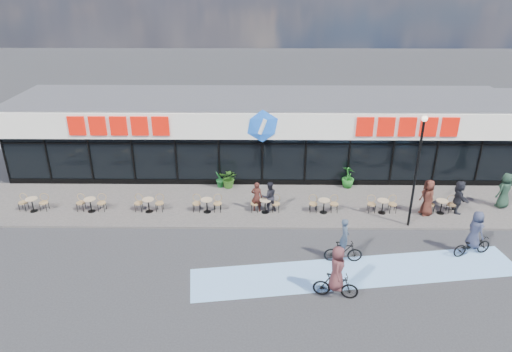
# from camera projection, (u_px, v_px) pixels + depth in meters

# --- Properties ---
(ground) EXTENTS (120.00, 120.00, 0.00)m
(ground) POSITION_uv_depth(u_px,v_px,m) (262.00, 252.00, 20.71)
(ground) COLOR #28282B
(ground) RESTS_ON ground
(sidewalk) EXTENTS (44.00, 5.00, 0.10)m
(sidewalk) POSITION_uv_depth(u_px,v_px,m) (262.00, 205.00, 24.79)
(sidewalk) COLOR #5B5551
(sidewalk) RESTS_ON ground
(bike_lane) EXTENTS (14.17, 4.13, 0.01)m
(bike_lane) POSITION_uv_depth(u_px,v_px,m) (357.00, 272.00, 19.30)
(bike_lane) COLOR #78ACE3
(bike_lane) RESTS_ON ground
(building) EXTENTS (30.60, 6.57, 4.75)m
(building) POSITION_uv_depth(u_px,v_px,m) (262.00, 132.00, 28.81)
(building) COLOR black
(building) RESTS_ON ground
(lamp_post) EXTENTS (0.28, 0.28, 5.64)m
(lamp_post) POSITION_uv_depth(u_px,v_px,m) (418.00, 164.00, 21.34)
(lamp_post) COLOR black
(lamp_post) RESTS_ON sidewalk
(bistro_set_0) EXTENTS (1.54, 0.62, 0.90)m
(bistro_set_0) POSITION_uv_depth(u_px,v_px,m) (33.00, 203.00, 23.91)
(bistro_set_0) COLOR tan
(bistro_set_0) RESTS_ON sidewalk
(bistro_set_1) EXTENTS (1.54, 0.62, 0.90)m
(bistro_set_1) POSITION_uv_depth(u_px,v_px,m) (91.00, 203.00, 23.88)
(bistro_set_1) COLOR tan
(bistro_set_1) RESTS_ON sidewalk
(bistro_set_2) EXTENTS (1.54, 0.62, 0.90)m
(bistro_set_2) POSITION_uv_depth(u_px,v_px,m) (149.00, 203.00, 23.86)
(bistro_set_2) COLOR tan
(bistro_set_2) RESTS_ON sidewalk
(bistro_set_3) EXTENTS (1.54, 0.62, 0.90)m
(bistro_set_3) POSITION_uv_depth(u_px,v_px,m) (207.00, 203.00, 23.83)
(bistro_set_3) COLOR tan
(bistro_set_3) RESTS_ON sidewalk
(bistro_set_4) EXTENTS (1.54, 0.62, 0.90)m
(bistro_set_4) POSITION_uv_depth(u_px,v_px,m) (265.00, 204.00, 23.80)
(bistro_set_4) COLOR tan
(bistro_set_4) RESTS_ON sidewalk
(bistro_set_5) EXTENTS (1.54, 0.62, 0.90)m
(bistro_set_5) POSITION_uv_depth(u_px,v_px,m) (324.00, 204.00, 23.77)
(bistro_set_5) COLOR tan
(bistro_set_5) RESTS_ON sidewalk
(bistro_set_6) EXTENTS (1.54, 0.62, 0.90)m
(bistro_set_6) POSITION_uv_depth(u_px,v_px,m) (382.00, 204.00, 23.74)
(bistro_set_6) COLOR tan
(bistro_set_6) RESTS_ON sidewalk
(bistro_set_7) EXTENTS (1.54, 0.62, 0.90)m
(bistro_set_7) POSITION_uv_depth(u_px,v_px,m) (441.00, 205.00, 23.71)
(bistro_set_7) COLOR tan
(bistro_set_7) RESTS_ON sidewalk
(potted_plant_left) EXTENTS (1.23, 1.12, 1.17)m
(potted_plant_left) POSITION_uv_depth(u_px,v_px,m) (229.00, 178.00, 26.44)
(potted_plant_left) COLOR #2B5819
(potted_plant_left) RESTS_ON sidewalk
(potted_plant_mid) EXTENTS (0.58, 0.66, 1.04)m
(potted_plant_mid) POSITION_uv_depth(u_px,v_px,m) (220.00, 179.00, 26.44)
(potted_plant_mid) COLOR #1E692B
(potted_plant_mid) RESTS_ON sidewalk
(potted_plant_right) EXTENTS (1.02, 1.02, 1.30)m
(potted_plant_right) POSITION_uv_depth(u_px,v_px,m) (348.00, 177.00, 26.44)
(potted_plant_right) COLOR #1B5E1C
(potted_plant_right) RESTS_ON sidewalk
(patron_left) EXTENTS (0.67, 0.50, 1.65)m
(patron_left) POSITION_uv_depth(u_px,v_px,m) (257.00, 197.00, 23.72)
(patron_left) COLOR #3D1A15
(patron_left) RESTS_ON sidewalk
(patron_right) EXTENTS (0.92, 0.79, 1.65)m
(patron_right) POSITION_uv_depth(u_px,v_px,m) (269.00, 197.00, 23.74)
(patron_right) COLOR black
(patron_right) RESTS_ON sidewalk
(pedestrian_a) EXTENTS (0.83, 1.07, 1.93)m
(pedestrian_a) POSITION_uv_depth(u_px,v_px,m) (428.00, 197.00, 23.33)
(pedestrian_a) COLOR #442018
(pedestrian_a) RESTS_ON sidewalk
(pedestrian_b) EXTENTS (0.63, 1.68, 1.78)m
(pedestrian_b) POSITION_uv_depth(u_px,v_px,m) (459.00, 197.00, 23.59)
(pedestrian_b) COLOR black
(pedestrian_b) RESTS_ON sidewalk
(pedestrian_c) EXTENTS (1.13, 0.99, 1.94)m
(pedestrian_c) POSITION_uv_depth(u_px,v_px,m) (505.00, 190.00, 24.06)
(pedestrian_c) COLOR #1C3426
(pedestrian_c) RESTS_ON sidewalk
(cyclist_a) EXTENTS (1.68, 0.61, 2.12)m
(cyclist_a) POSITION_uv_depth(u_px,v_px,m) (344.00, 246.00, 19.72)
(cyclist_a) COLOR black
(cyclist_a) RESTS_ON ground
(cyclist_b) EXTENTS (1.97, 1.14, 2.18)m
(cyclist_b) POSITION_uv_depth(u_px,v_px,m) (474.00, 239.00, 20.17)
(cyclist_b) COLOR black
(cyclist_b) RESTS_ON ground
(cyclist_c) EXTENTS (1.83, 0.98, 2.27)m
(cyclist_c) POSITION_uv_depth(u_px,v_px,m) (336.00, 277.00, 17.46)
(cyclist_c) COLOR black
(cyclist_c) RESTS_ON ground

